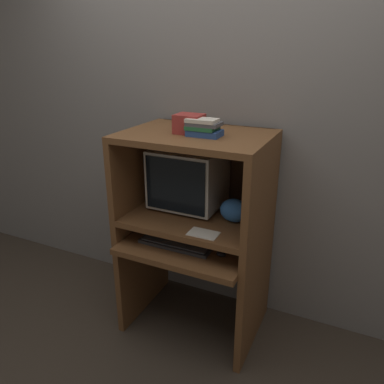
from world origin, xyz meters
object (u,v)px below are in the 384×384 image
at_px(book_stack, 204,128).
at_px(keyboard, 176,244).
at_px(storage_box, 189,124).
at_px(mouse, 221,254).
at_px(crt_monitor, 188,177).
at_px(snack_bag, 234,210).

bearing_deg(book_stack, keyboard, -134.50).
distance_m(book_stack, storage_box, 0.11).
bearing_deg(book_stack, storage_box, 163.06).
height_order(mouse, book_stack, book_stack).
distance_m(crt_monitor, storage_box, 0.38).
bearing_deg(mouse, storage_box, 150.77).
distance_m(snack_bag, storage_box, 0.56).
xyz_separation_m(crt_monitor, mouse, (0.33, -0.26, -0.33)).
height_order(keyboard, snack_bag, snack_bag).
height_order(keyboard, mouse, same).
bearing_deg(mouse, keyboard, -179.96).
bearing_deg(keyboard, crt_monitor, 98.85).
bearing_deg(storage_box, snack_bag, 3.21).
bearing_deg(crt_monitor, keyboard, -81.15).
bearing_deg(keyboard, snack_bag, 29.27).
bearing_deg(storage_box, keyboard, -96.24).
height_order(snack_bag, storage_box, storage_box).
height_order(snack_bag, book_stack, book_stack).
xyz_separation_m(crt_monitor, book_stack, (0.16, -0.14, 0.35)).
relative_size(mouse, storage_box, 0.38).
height_order(crt_monitor, mouse, crt_monitor).
bearing_deg(storage_box, crt_monitor, 118.52).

